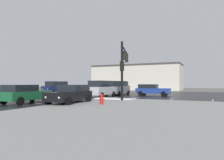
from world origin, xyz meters
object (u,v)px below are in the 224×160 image
object	(u,v)px
fire_hydrant	(102,99)
sedan_green	(25,94)
suv_grey	(118,88)
traffic_signal_mast	(124,62)
suv_navy	(57,87)
suv_red	(121,87)
suv_silver	(101,88)
sedan_blue	(152,90)
sedan_black	(71,94)

from	to	relation	value
fire_hydrant	sedan_green	distance (m)	6.87
suv_grey	sedan_green	bearing A→B (deg)	172.04
fire_hydrant	suv_grey	world-z (taller)	suv_grey
traffic_signal_mast	suv_navy	size ratio (longest dim) A/B	1.10
suv_red	suv_grey	world-z (taller)	same
suv_navy	sedan_green	bearing A→B (deg)	38.61
suv_red	suv_silver	bearing A→B (deg)	-172.57
traffic_signal_mast	suv_red	bearing A→B (deg)	7.80
sedan_blue	suv_grey	world-z (taller)	suv_grey
traffic_signal_mast	sedan_green	distance (m)	9.60
suv_navy	suv_silver	world-z (taller)	same
traffic_signal_mast	sedan_green	xyz separation A→B (m)	(-6.32, -6.58, -3.00)
suv_red	traffic_signal_mast	bearing A→B (deg)	-161.38
traffic_signal_mast	suv_silver	distance (m)	6.25
traffic_signal_mast	sedan_black	xyz separation A→B (m)	(-2.52, -5.30, -3.00)
fire_hydrant	sedan_blue	size ratio (longest dim) A/B	0.17
sedan_green	sedan_blue	bearing A→B (deg)	-26.88
fire_hydrant	sedan_blue	bearing A→B (deg)	89.33
traffic_signal_mast	sedan_green	bearing A→B (deg)	120.34
suv_navy	sedan_blue	bearing A→B (deg)	99.79
sedan_green	traffic_signal_mast	bearing A→B (deg)	-46.15
sedan_green	suv_navy	bearing A→B (deg)	29.50
suv_grey	sedan_black	xyz separation A→B (m)	(1.59, -13.05, -0.24)
fire_hydrant	suv_silver	world-z (taller)	suv_silver
suv_silver	sedan_black	xyz separation A→B (m)	(1.93, -8.71, -0.24)
sedan_black	suv_silver	bearing A→B (deg)	-171.62
suv_silver	suv_grey	world-z (taller)	same
suv_grey	sedan_black	distance (m)	13.15
fire_hydrant	sedan_blue	distance (m)	14.16
suv_navy	sedan_black	world-z (taller)	suv_navy
suv_red	suv_navy	bearing A→B (deg)	134.98
fire_hydrant	suv_grey	xyz separation A→B (m)	(-4.58, 13.28, 0.55)
sedan_blue	suv_silver	world-z (taller)	suv_silver
suv_navy	sedan_black	xyz separation A→B (m)	(12.71, -13.09, -0.24)
fire_hydrant	suv_navy	size ratio (longest dim) A/B	0.16
sedan_green	sedan_black	world-z (taller)	same
traffic_signal_mast	fire_hydrant	bearing A→B (deg)	168.99
sedan_green	sedan_black	size ratio (longest dim) A/B	0.99
suv_red	suv_silver	size ratio (longest dim) A/B	1.02
suv_grey	suv_navy	bearing A→B (deg)	90.54
suv_red	sedan_blue	size ratio (longest dim) A/B	1.08
suv_grey	sedan_black	bearing A→B (deg)	-172.27
traffic_signal_mast	sedan_blue	xyz separation A→B (m)	(0.63, 8.62, -3.00)
suv_navy	suv_grey	xyz separation A→B (m)	(11.12, -0.04, 0.00)
fire_hydrant	sedan_black	bearing A→B (deg)	175.67
suv_navy	sedan_green	world-z (taller)	suv_navy
suv_silver	sedan_green	size ratio (longest dim) A/B	1.06
suv_silver	sedan_green	bearing A→B (deg)	-11.40
traffic_signal_mast	suv_red	xyz separation A→B (m)	(-7.46, 17.05, -2.76)
suv_navy	suv_silver	size ratio (longest dim) A/B	1.03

